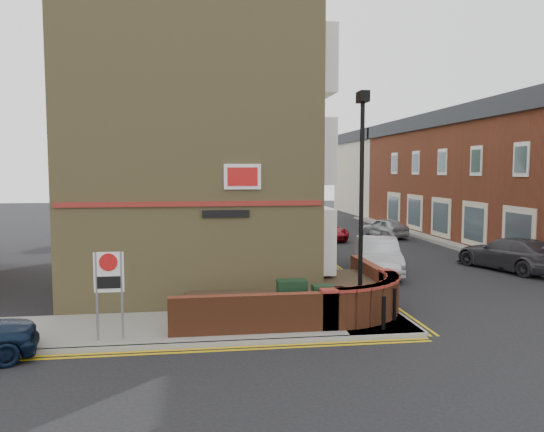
{
  "coord_description": "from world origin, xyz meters",
  "views": [
    {
      "loc": [
        -2.79,
        -12.74,
        4.32
      ],
      "look_at": [
        -0.47,
        4.0,
        2.85
      ],
      "focal_mm": 35.0,
      "sensor_mm": 36.0,
      "label": 1
    }
  ],
  "objects_px": {
    "zone_sign": "(109,279)",
    "silver_car_near": "(377,255)",
    "utility_cabinet_large": "(292,302)",
    "lamppost": "(361,206)"
  },
  "relations": [
    {
      "from": "zone_sign",
      "to": "silver_car_near",
      "type": "height_order",
      "value": "zone_sign"
    },
    {
      "from": "zone_sign",
      "to": "utility_cabinet_large",
      "type": "bearing_deg",
      "value": 9.69
    },
    {
      "from": "lamppost",
      "to": "utility_cabinet_large",
      "type": "relative_size",
      "value": 5.25
    },
    {
      "from": "zone_sign",
      "to": "silver_car_near",
      "type": "relative_size",
      "value": 0.48
    },
    {
      "from": "utility_cabinet_large",
      "to": "zone_sign",
      "type": "distance_m",
      "value": 4.86
    },
    {
      "from": "lamppost",
      "to": "silver_car_near",
      "type": "distance_m",
      "value": 8.2
    },
    {
      "from": "silver_car_near",
      "to": "zone_sign",
      "type": "bearing_deg",
      "value": -128.58
    },
    {
      "from": "lamppost",
      "to": "utility_cabinet_large",
      "type": "bearing_deg",
      "value": 176.99
    },
    {
      "from": "lamppost",
      "to": "utility_cabinet_large",
      "type": "xyz_separation_m",
      "value": [
        -1.9,
        0.1,
        -2.62
      ]
    },
    {
      "from": "utility_cabinet_large",
      "to": "zone_sign",
      "type": "xyz_separation_m",
      "value": [
        -4.7,
        -0.8,
        0.92
      ]
    }
  ]
}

